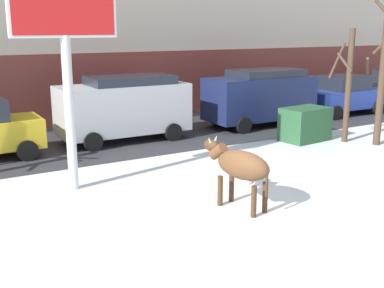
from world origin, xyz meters
name	(u,v)px	position (x,y,z in m)	size (l,w,h in m)	color
ground_plane	(238,213)	(0.00, 0.00, 0.00)	(120.00, 120.00, 0.00)	white
road_strip	(106,141)	(0.00, 8.05, 0.00)	(60.00, 5.60, 0.01)	#333338
cow_brown	(240,166)	(0.22, 0.26, 0.99)	(0.90, 1.94, 1.54)	brown
billboard	(64,13)	(-2.59, 3.48, 4.31)	(2.52, 0.24, 5.56)	silver
car_silver_van	(124,106)	(0.65, 7.85, 1.24)	(4.62, 2.15, 2.32)	#B7BABF
car_navy_van	(260,96)	(6.55, 7.50, 1.24)	(4.62, 2.15, 2.32)	#19234C
car_blue_sedan	(344,95)	(11.61, 7.62, 0.91)	(4.21, 2.01, 1.84)	#233D9E
bare_tree_left_lot	(383,66)	(7.94, 2.74, 2.71)	(1.21, 1.20, 5.12)	#4C3828
bare_tree_right_lot	(349,83)	(7.34, 3.64, 2.11)	(1.50, 1.51, 3.96)	#4C3828
dumpster	(305,124)	(6.22, 4.49, 0.60)	(1.70, 1.10, 1.20)	#285633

